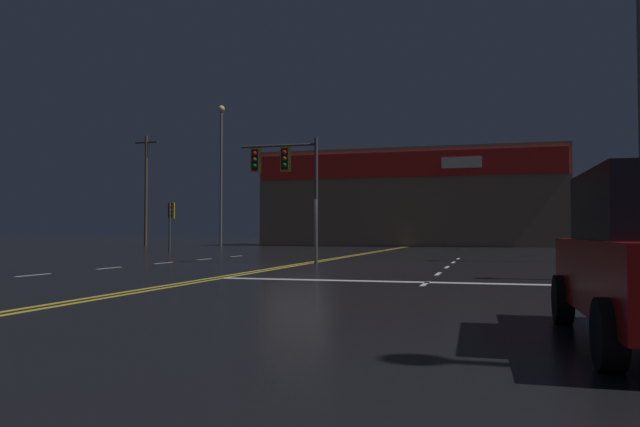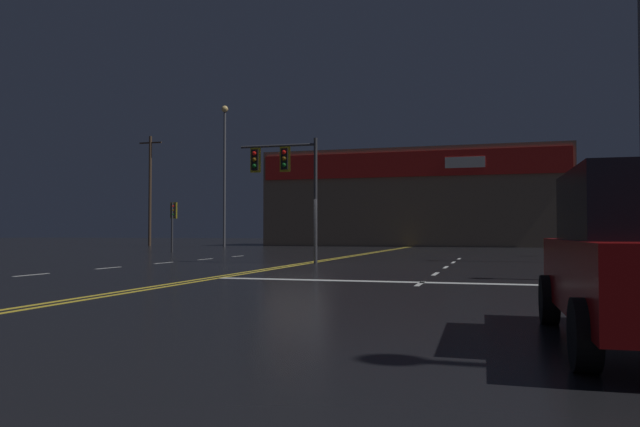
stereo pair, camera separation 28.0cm
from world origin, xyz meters
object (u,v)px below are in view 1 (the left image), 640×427
at_px(traffic_signal_median, 284,170).
at_px(streetlight_far_left, 221,159).
at_px(traffic_signal_corner_northeast, 579,198).
at_px(traffic_signal_corner_northwest, 171,216).
at_px(streetlight_median_approach, 640,84).

bearing_deg(traffic_signal_median, streetlight_far_left, 119.61).
bearing_deg(traffic_signal_corner_northeast, traffic_signal_median, -140.20).
distance_m(traffic_signal_corner_northeast, streetlight_far_left, 29.82).
height_order(traffic_signal_corner_northwest, streetlight_median_approach, streetlight_median_approach).
height_order(traffic_signal_corner_northwest, streetlight_far_left, streetlight_far_left).
relative_size(traffic_signal_corner_northeast, streetlight_far_left, 0.34).
distance_m(traffic_signal_corner_northwest, streetlight_median_approach, 25.99).
relative_size(traffic_signal_corner_northeast, traffic_signal_corner_northwest, 1.31).
distance_m(traffic_signal_median, streetlight_far_left, 28.13).
bearing_deg(traffic_signal_corner_northwest, streetlight_median_approach, -16.48).
xyz_separation_m(traffic_signal_median, traffic_signal_corner_northeast, (12.08, 10.07, -0.76)).
xyz_separation_m(streetlight_median_approach, streetlight_far_left, (-27.35, 20.74, 0.28)).
height_order(traffic_signal_median, traffic_signal_corner_northwest, traffic_signal_median).
height_order(traffic_signal_corner_northeast, traffic_signal_corner_northwest, traffic_signal_corner_northeast).
bearing_deg(streetlight_median_approach, traffic_signal_corner_northwest, 163.52).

